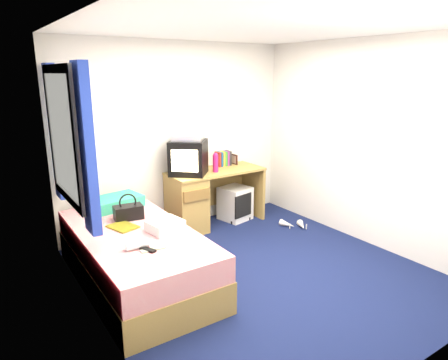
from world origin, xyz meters
TOP-DOWN VIEW (x-y plane):
  - ground at (0.00, 0.00)m, footprint 3.40×3.40m
  - room_shell at (0.00, 0.00)m, footprint 3.40×3.40m
  - bed at (-1.10, 0.51)m, footprint 1.01×2.00m
  - pillow at (-1.02, 1.28)m, footprint 0.62×0.45m
  - desk at (0.13, 1.44)m, footprint 1.30×0.55m
  - storage_cube at (0.72, 1.41)m, footprint 0.44×0.44m
  - crt_tv at (0.01, 1.44)m, footprint 0.60×0.59m
  - vcr at (0.01, 1.44)m, footprint 0.45×0.45m
  - book_row at (0.64, 1.60)m, footprint 0.20×0.13m
  - picture_frame at (0.83, 1.59)m, footprint 0.03×0.12m
  - pink_water_bottle at (0.36, 1.35)m, footprint 0.09×0.09m
  - aerosol_can at (0.29, 1.51)m, footprint 0.07×0.07m
  - handbag at (-1.03, 0.85)m, footprint 0.31×0.20m
  - towel at (-0.85, 0.35)m, footprint 0.34×0.30m
  - magazine at (-1.16, 0.66)m, footprint 0.28×0.33m
  - water_bottle at (-1.23, 0.12)m, footprint 0.20×0.08m
  - colour_swatch_fan at (-1.12, 0.02)m, footprint 0.22×0.07m
  - remote_control at (-1.17, 0.03)m, footprint 0.11×0.17m
  - window_assembly at (-1.55, 0.90)m, footprint 0.11×1.42m
  - white_heels at (1.19, 0.69)m, footprint 0.29×0.37m

SIDE VIEW (x-z plane):
  - ground at x=0.00m, z-range 0.00..0.00m
  - white_heels at x=1.19m, z-range -0.01..0.09m
  - storage_cube at x=0.72m, z-range 0.00..0.46m
  - bed at x=-1.10m, z-range 0.00..0.54m
  - desk at x=0.13m, z-range 0.03..0.78m
  - colour_swatch_fan at x=-1.12m, z-range 0.54..0.55m
  - magazine at x=-1.16m, z-range 0.54..0.55m
  - remote_control at x=-1.17m, z-range 0.54..0.56m
  - water_bottle at x=-1.23m, z-range 0.54..0.61m
  - towel at x=-0.85m, z-range 0.54..0.64m
  - pillow at x=-1.02m, z-range 0.54..0.66m
  - handbag at x=-1.03m, z-range 0.48..0.76m
  - picture_frame at x=0.83m, z-range 0.75..0.89m
  - aerosol_can at x=0.29m, z-range 0.75..0.94m
  - book_row at x=0.64m, z-range 0.75..0.95m
  - pink_water_bottle at x=0.36m, z-range 0.75..0.98m
  - crt_tv at x=0.01m, z-range 0.75..1.19m
  - vcr at x=0.01m, z-range 1.19..1.26m
  - window_assembly at x=-1.55m, z-range 0.72..2.12m
  - room_shell at x=0.00m, z-range -0.25..3.15m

